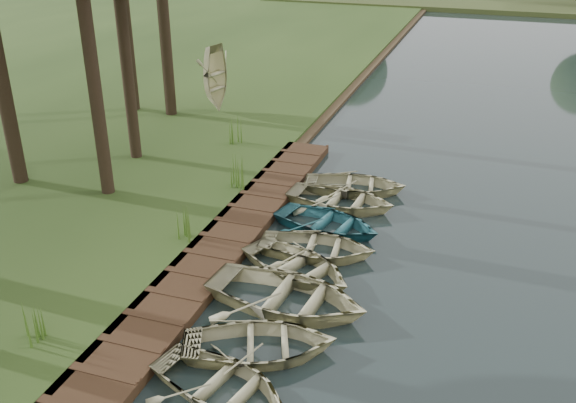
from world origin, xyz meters
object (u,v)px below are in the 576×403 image
(rowboat_1, at_px, (260,341))
(rowboat_0, at_px, (221,381))
(rowboat_2, at_px, (287,293))
(stored_rowboat, at_px, (217,105))
(boardwalk, at_px, (225,242))

(rowboat_1, bearing_deg, rowboat_0, 146.71)
(rowboat_1, distance_m, rowboat_2, 1.84)
(stored_rowboat, bearing_deg, rowboat_1, -140.17)
(rowboat_0, bearing_deg, rowboat_1, 1.75)
(rowboat_0, bearing_deg, boardwalk, 36.73)
(rowboat_1, bearing_deg, rowboat_2, -20.79)
(rowboat_2, relative_size, stored_rowboat, 1.34)
(boardwalk, height_order, rowboat_0, rowboat_0)
(rowboat_0, relative_size, rowboat_1, 0.92)
(boardwalk, relative_size, stored_rowboat, 5.39)
(boardwalk, relative_size, rowboat_2, 4.03)
(boardwalk, xyz_separation_m, rowboat_2, (2.62, -2.30, 0.31))
(boardwalk, xyz_separation_m, rowboat_0, (2.34, -5.52, 0.22))
(rowboat_1, bearing_deg, stored_rowboat, 6.18)
(rowboat_2, bearing_deg, stored_rowboat, 36.21)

